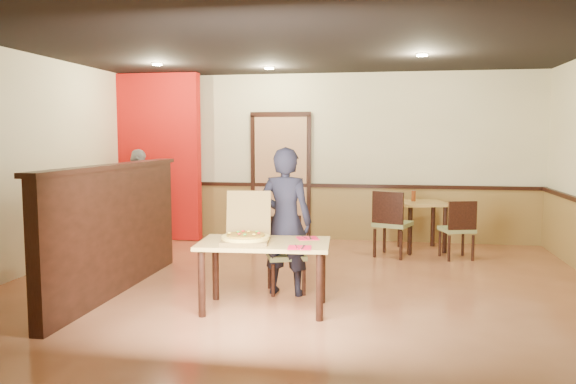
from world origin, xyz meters
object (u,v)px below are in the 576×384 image
(passerby, at_px, (139,197))
(pizza_box, at_px, (246,235))
(diner, at_px, (285,221))
(side_chair_left, at_px, (391,221))
(side_chair_right, at_px, (458,227))
(side_table, at_px, (422,213))
(diner_chair, at_px, (285,251))
(main_table, at_px, (264,252))
(condiment, at_px, (414,196))

(passerby, height_order, pizza_box, passerby)
(diner, distance_m, pizza_box, 0.68)
(side_chair_left, distance_m, pizza_box, 3.12)
(side_chair_right, bearing_deg, passerby, -19.04)
(side_table, xyz_separation_m, passerby, (-4.49, -0.31, 0.20))
(passerby, bearing_deg, side_table, -99.04)
(diner_chair, relative_size, side_chair_right, 0.99)
(main_table, height_order, diner_chair, diner_chair)
(side_chair_left, xyz_separation_m, passerby, (-4.01, 0.30, 0.24))
(main_table, height_order, condiment, condiment)
(main_table, height_order, side_chair_left, side_chair_left)
(main_table, distance_m, pizza_box, 0.25)
(diner, bearing_deg, side_table, -113.30)
(side_chair_right, xyz_separation_m, passerby, (-4.96, 0.30, 0.31))
(pizza_box, bearing_deg, side_chair_right, 41.63)
(main_table, bearing_deg, side_chair_right, 47.09)
(main_table, xyz_separation_m, diner_chair, (0.09, 0.74, -0.13))
(diner_chair, height_order, side_chair_left, side_chair_left)
(passerby, bearing_deg, side_chair_left, -107.36)
(diner, bearing_deg, main_table, 87.11)
(pizza_box, bearing_deg, main_table, -3.38)
(diner_chair, xyz_separation_m, diner, (0.03, -0.14, 0.36))
(side_chair_left, bearing_deg, main_table, 85.34)
(side_chair_left, bearing_deg, side_chair_right, -159.12)
(side_table, bearing_deg, side_chair_left, -127.58)
(diner_chair, bearing_deg, side_chair_left, 40.53)
(main_table, bearing_deg, condiment, 60.81)
(main_table, bearing_deg, pizza_box, 179.98)
(pizza_box, height_order, condiment, pizza_box)
(diner_chair, xyz_separation_m, side_table, (1.67, 2.61, 0.11))
(diner, bearing_deg, condiment, -110.55)
(side_chair_left, xyz_separation_m, pizza_box, (-1.47, -2.75, 0.23))
(diner, height_order, pizza_box, diner)
(side_chair_right, height_order, condiment, condiment)
(diner_chair, bearing_deg, passerby, 122.24)
(diner_chair, relative_size, side_chair_left, 0.87)
(diner_chair, height_order, pizza_box, pizza_box)
(passerby, relative_size, condiment, 9.37)
(pizza_box, bearing_deg, side_chair_left, 54.72)
(main_table, height_order, pizza_box, pizza_box)
(diner_chair, height_order, passerby, passerby)
(side_chair_right, xyz_separation_m, diner, (-2.11, -2.14, 0.35))
(side_chair_left, bearing_deg, condiment, -95.72)
(side_chair_left, bearing_deg, side_table, -107.10)
(side_chair_right, bearing_deg, side_chair_left, -15.22)
(diner_chair, distance_m, condiment, 3.13)
(side_table, bearing_deg, condiment, 147.82)
(side_chair_left, bearing_deg, diner, 81.73)
(diner, bearing_deg, diner_chair, -72.15)
(side_table, bearing_deg, pizza_box, -119.99)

